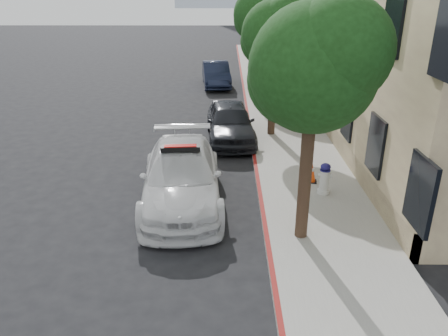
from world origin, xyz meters
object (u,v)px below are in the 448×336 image
at_px(parked_car_mid, 230,122).
at_px(traffic_cone, 312,173).
at_px(fire_hydrant, 325,179).
at_px(police_car, 182,176).
at_px(parked_car_far, 216,74).

xyz_separation_m(parked_car_mid, traffic_cone, (2.53, -4.40, -0.32)).
height_order(parked_car_mid, fire_hydrant, parked_car_mid).
relative_size(parked_car_mid, traffic_cone, 7.40).
height_order(police_car, fire_hydrant, police_car).
relative_size(parked_car_mid, parked_car_far, 1.01).
bearing_deg(parked_car_far, police_car, -97.72).
bearing_deg(traffic_cone, parked_car_mid, 119.91).
relative_size(police_car, fire_hydrant, 5.94).
distance_m(parked_car_mid, fire_hydrant, 5.89).
relative_size(police_car, parked_car_far, 1.26).
distance_m(parked_car_far, fire_hydrant, 15.93).
xyz_separation_m(parked_car_far, fire_hydrant, (3.56, -15.53, -0.12)).
xyz_separation_m(police_car, traffic_cone, (3.96, 1.08, -0.35)).
height_order(police_car, traffic_cone, police_car).
xyz_separation_m(parked_car_far, traffic_cone, (3.35, -14.71, -0.29)).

